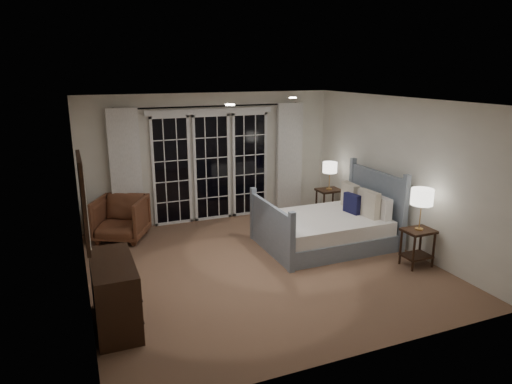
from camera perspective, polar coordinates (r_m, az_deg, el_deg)
name	(u,v)px	position (r m, az deg, el deg)	size (l,w,h in m)	color
floor	(261,265)	(7.13, 0.58, -9.15)	(5.00, 5.00, 0.00)	brown
ceiling	(261,101)	(6.51, 0.64, 11.33)	(5.00, 5.00, 0.00)	white
wall_left	(80,206)	(6.21, -21.15, -1.62)	(0.02, 5.00, 2.50)	silver
wall_right	(398,173)	(8.00, 17.34, 2.31)	(0.02, 5.00, 2.50)	silver
wall_back	(211,158)	(9.01, -5.63, 4.31)	(5.00, 0.02, 2.50)	silver
wall_front	(360,246)	(4.63, 12.87, -6.60)	(5.00, 0.02, 2.50)	silver
french_doors	(212,166)	(9.00, -5.53, 3.26)	(2.50, 0.04, 2.20)	black
curtain_rod	(211,106)	(8.78, -5.61, 10.62)	(0.03, 0.03, 3.50)	black
curtain_left	(126,171)	(8.59, -15.97, 2.58)	(0.55, 0.10, 2.25)	white
curtain_right	(289,158)	(9.52, 4.16, 4.31)	(0.55, 0.10, 2.25)	white
downlight_a	(293,98)	(7.39, 4.61, 11.66)	(0.12, 0.12, 0.01)	white
downlight_b	(230,105)	(5.92, -3.27, 10.83)	(0.12, 0.12, 0.01)	white
bed	(329,227)	(7.93, 9.06, -4.34)	(2.10, 1.50, 1.22)	gray
nightstand_left	(418,242)	(7.40, 19.55, -5.93)	(0.45, 0.36, 0.59)	#311D10
nightstand_right	(329,199)	(9.29, 9.06, -0.90)	(0.46, 0.37, 0.60)	#311D10
lamp_left	(422,197)	(7.18, 20.05, -0.62)	(0.33, 0.33, 0.63)	tan
lamp_right	(330,168)	(9.14, 9.22, 3.01)	(0.29, 0.29, 0.55)	tan
armchair	(121,218)	(8.39, -16.53, -3.19)	(0.82, 0.84, 0.77)	brown
dresser	(115,294)	(5.69, -17.24, -12.03)	(0.48, 1.14, 0.80)	#311D10
mirror	(83,201)	(5.27, -20.76, -1.09)	(0.05, 0.85, 1.00)	#311D10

